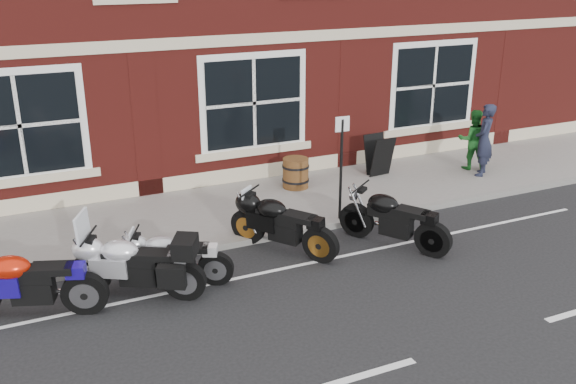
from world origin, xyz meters
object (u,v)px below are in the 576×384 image
at_px(pedestrian_right, 473,140).
at_px(parking_sign, 341,161).
at_px(a_board_sign, 379,155).
at_px(barrel_planter, 296,173).
at_px(moto_sport_red, 26,280).
at_px(moto_touring_silver, 132,262).
at_px(moto_sport_silver, 172,256).
at_px(pedestrian_left, 484,140).
at_px(moto_sport_black, 282,222).
at_px(moto_naked_black, 393,217).

relative_size(pedestrian_right, parking_sign, 0.71).
relative_size(a_board_sign, barrel_planter, 1.42).
height_order(moto_sport_red, barrel_planter, moto_sport_red).
distance_m(moto_touring_silver, moto_sport_silver, 0.71).
distance_m(pedestrian_left, a_board_sign, 2.53).
distance_m(moto_sport_black, pedestrian_left, 6.30).
relative_size(pedestrian_left, a_board_sign, 1.79).
bearing_deg(moto_sport_silver, pedestrian_left, -49.05).
bearing_deg(a_board_sign, moto_sport_red, -164.65).
bearing_deg(moto_touring_silver, pedestrian_left, -45.56).
distance_m(a_board_sign, barrel_planter, 2.22).
bearing_deg(moto_sport_red, barrel_planter, -41.68).
height_order(pedestrian_left, parking_sign, parking_sign).
height_order(moto_sport_black, pedestrian_left, pedestrian_left).
relative_size(moto_sport_red, moto_sport_black, 1.14).
xyz_separation_m(moto_naked_black, parking_sign, (-0.39, 1.31, 0.76)).
bearing_deg(a_board_sign, moto_touring_silver, -159.70).
bearing_deg(parking_sign, barrel_planter, 93.11).
height_order(moto_sport_black, moto_naked_black, moto_sport_black).
bearing_deg(moto_naked_black, pedestrian_right, 3.06).
bearing_deg(moto_sport_black, moto_sport_silver, 156.07).
bearing_deg(barrel_planter, a_board_sign, -0.39).
bearing_deg(moto_sport_black, moto_sport_red, 152.12).
relative_size(moto_touring_silver, pedestrian_left, 1.15).
bearing_deg(moto_touring_silver, a_board_sign, -33.29).
xyz_separation_m(pedestrian_left, pedestrian_right, (0.08, 0.50, -0.13)).
height_order(a_board_sign, parking_sign, parking_sign).
bearing_deg(pedestrian_right, moto_sport_silver, 42.86).
height_order(pedestrian_right, barrel_planter, pedestrian_right).
relative_size(moto_touring_silver, moto_sport_silver, 1.11).
bearing_deg(a_board_sign, moto_sport_black, -150.18).
bearing_deg(moto_sport_silver, barrel_planter, -23.14).
distance_m(moto_touring_silver, barrel_planter, 5.49).
relative_size(moto_sport_silver, barrel_planter, 2.62).
distance_m(moto_sport_black, moto_sport_silver, 2.19).
xyz_separation_m(moto_sport_red, a_board_sign, (8.18, 3.19, 0.01)).
distance_m(moto_sport_silver, a_board_sign, 6.70).
height_order(pedestrian_left, barrel_planter, pedestrian_left).
bearing_deg(parking_sign, moto_naked_black, -70.93).
xyz_separation_m(moto_sport_black, pedestrian_right, (6.14, 2.18, 0.28)).
height_order(moto_naked_black, parking_sign, parking_sign).
bearing_deg(pedestrian_left, moto_naked_black, -13.58).
relative_size(pedestrian_left, parking_sign, 0.82).
xyz_separation_m(moto_touring_silver, moto_sport_black, (2.83, 0.54, -0.02)).
bearing_deg(a_board_sign, moto_sport_silver, -158.35).
relative_size(moto_touring_silver, moto_sport_black, 1.03).
bearing_deg(moto_sport_red, moto_sport_black, -63.92).
distance_m(moto_sport_red, pedestrian_right, 10.86).
bearing_deg(moto_touring_silver, moto_naked_black, -60.65).
height_order(moto_touring_silver, moto_sport_silver, moto_touring_silver).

